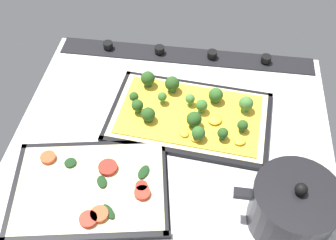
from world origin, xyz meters
TOP-DOWN VIEW (x-y plane):
  - ground_plane at (0.00, 0.00)cm, footprint 76.55×73.33cm
  - stove_control_panel at (0.00, -33.17)cm, footprint 73.49×7.00cm
  - baking_tray_front at (-3.58, -9.31)cm, footprint 41.88×27.88cm
  - broccoli_pizza at (-3.40, -9.56)cm, footprint 39.29×25.28cm
  - baking_tray_back at (15.74, 14.08)cm, footprint 37.85×30.08cm
  - veggie_pizza_back at (15.37, 14.11)cm, footprint 35.06×27.29cm
  - cooking_pot at (-26.26, 15.81)cm, footprint 23.88×17.01cm

SIDE VIEW (x-z plane):
  - ground_plane at x=0.00cm, z-range -3.00..0.00cm
  - baking_tray_front at x=-3.58cm, z-range -0.28..1.02cm
  - baking_tray_back at x=15.74cm, z-range -0.28..1.02cm
  - stove_control_panel at x=0.00cm, z-range -0.74..1.86cm
  - veggie_pizza_back at x=15.37cm, z-range 0.12..2.02cm
  - broccoli_pizza at x=-3.40cm, z-range -0.88..5.05cm
  - cooking_pot at x=-26.26cm, z-range -1.14..12.29cm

